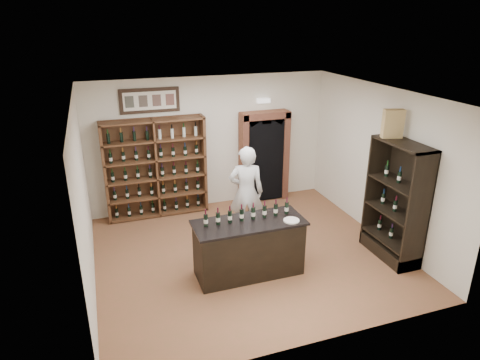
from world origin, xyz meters
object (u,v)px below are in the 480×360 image
at_px(counter_bottle_0, 206,220).
at_px(shopkeeper, 246,192).
at_px(wine_shelf, 156,168).
at_px(wine_crate, 393,124).
at_px(tasting_counter, 249,248).
at_px(side_cabinet, 395,219).

height_order(counter_bottle_0, shopkeeper, shopkeeper).
height_order(wine_shelf, wine_crate, wine_crate).
height_order(counter_bottle_0, wine_crate, wine_crate).
distance_m(wine_shelf, tasting_counter, 3.19).
relative_size(shopkeeper, wine_crate, 3.76).
bearing_deg(counter_bottle_0, wine_crate, -0.81).
bearing_deg(side_cabinet, counter_bottle_0, 173.75).
xyz_separation_m(tasting_counter, wine_crate, (2.67, 0.03, 1.96)).
relative_size(counter_bottle_0, side_cabinet, 0.14).
bearing_deg(counter_bottle_0, shopkeeper, 47.32).
bearing_deg(shopkeeper, counter_bottle_0, 63.29).
bearing_deg(shopkeeper, tasting_counter, 88.08).
xyz_separation_m(counter_bottle_0, wine_crate, (3.39, -0.05, 1.34)).
bearing_deg(side_cabinet, wine_shelf, 139.79).
bearing_deg(wine_shelf, counter_bottle_0, -82.42).
distance_m(counter_bottle_0, side_cabinet, 3.48).
distance_m(wine_shelf, wine_crate, 4.95).
bearing_deg(wine_crate, side_cabinet, -65.15).
relative_size(wine_shelf, counter_bottle_0, 7.33).
relative_size(counter_bottle_0, wine_crate, 0.60).
distance_m(tasting_counter, side_cabinet, 2.75).
bearing_deg(wine_shelf, wine_crate, -37.59).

